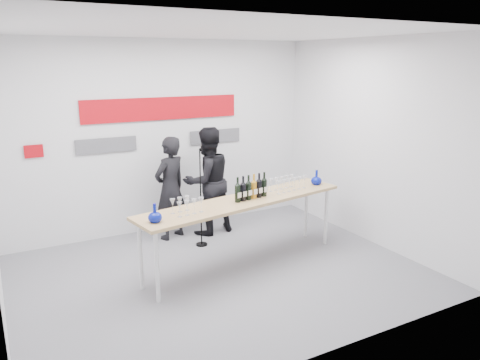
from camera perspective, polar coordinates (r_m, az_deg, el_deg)
The scene contains 12 objects.
ground at distance 6.18m, azimuth -2.39°, elevation -11.28°, with size 5.00×5.00×0.00m, color slate.
back_wall at distance 7.51m, azimuth -9.34°, elevation 5.19°, with size 5.00×0.04×3.00m, color silver.
signage at distance 7.42m, azimuth -9.76°, elevation 7.45°, with size 3.38×0.02×0.79m.
tasting_table at distance 6.14m, azimuth 0.45°, elevation -3.03°, with size 3.08×1.11×0.91m.
wine_bottles at distance 6.11m, azimuth 1.37°, elevation -0.84°, with size 0.53×0.16×0.33m.
decanter_left at distance 5.34m, azimuth -10.35°, elevation -3.96°, with size 0.16×0.16×0.21m, color #07148A, non-canonical shape.
decanter_right at distance 6.93m, azimuth 9.30°, elevation 0.33°, with size 0.16×0.16×0.21m, color #07148A, non-canonical shape.
glasses_left at distance 5.59m, azimuth -6.60°, elevation -3.17°, with size 0.39×0.26×0.18m.
glasses_right at distance 6.58m, azimuth 5.75°, elevation -0.45°, with size 0.58×0.29×0.18m.
presenter_left at distance 7.17m, azimuth -8.49°, elevation -0.99°, with size 0.58×0.38×1.58m, color black.
presenter_right at distance 7.31m, azimuth -4.00°, elevation -0.14°, with size 0.82×0.64×1.69m, color black.
mic_stand at distance 6.91m, azimuth -4.75°, elevation -4.45°, with size 0.17×0.17×1.48m.
Camera 1 is at (-2.45, -5.00, 2.67)m, focal length 35.00 mm.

